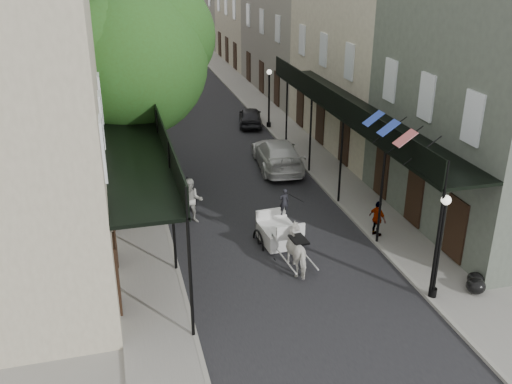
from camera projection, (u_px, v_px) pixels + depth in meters
ground at (297, 285)px, 20.04m from camera, size 140.00×140.00×0.00m
road at (201, 124)px, 37.76m from camera, size 8.00×90.00×0.01m
sidewalk_left at (124, 129)px, 36.57m from camera, size 2.20×90.00×0.12m
sidewalk_right at (273, 118)px, 38.91m from camera, size 2.20×90.00×0.12m
building_row_left at (62, 28)px, 42.51m from camera, size 5.00×80.00×10.50m
building_row_right at (282, 20)px, 46.53m from camera, size 5.00×80.00×10.50m
gallery_left at (136, 127)px, 23.48m from camera, size 2.20×18.05×4.88m
gallery_right at (351, 111)px, 25.72m from camera, size 2.20×18.05×4.88m
tree_near at (140, 54)px, 25.48m from camera, size 7.31×6.80×9.63m
tree_far at (124, 28)px, 38.13m from camera, size 6.45×6.00×8.61m
lamppost_right_near at (439, 246)px, 18.40m from camera, size 0.32×0.32×3.71m
lamppost_left at (159, 179)px, 23.58m from camera, size 0.32×0.32×3.71m
lamppost_right_far at (269, 98)px, 36.13m from camera, size 0.32×0.32×3.71m
horse at (299, 251)px, 20.68m from camera, size 0.98×1.91×1.56m
carriage at (275, 217)px, 22.69m from camera, size 1.73×2.40×2.61m
pedestrian_walking at (191, 201)px, 24.12m from camera, size 1.09×0.91×2.00m
pedestrian_sidewalk_left at (130, 113)px, 36.27m from camera, size 1.47×1.27×1.97m
pedestrian_sidewalk_right at (378, 219)px, 22.87m from camera, size 0.63×0.95×1.50m
car_left_near at (166, 181)px, 26.83m from camera, size 2.61×4.69×1.51m
car_left_mid at (154, 149)px, 31.36m from camera, size 1.50×3.78×1.22m
car_left_far at (137, 90)px, 43.70m from camera, size 2.84×5.17×1.37m
car_right_near at (277, 154)px, 30.21m from camera, size 2.65×5.46×1.53m
car_right_far at (250, 116)px, 37.36m from camera, size 2.18×3.79×1.22m
trash_bags at (476, 283)px, 19.43m from camera, size 0.91×1.06×0.55m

